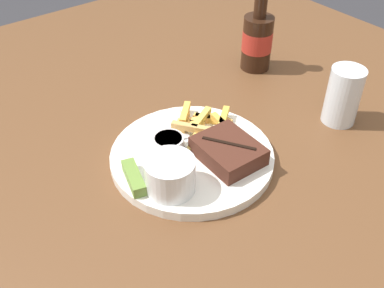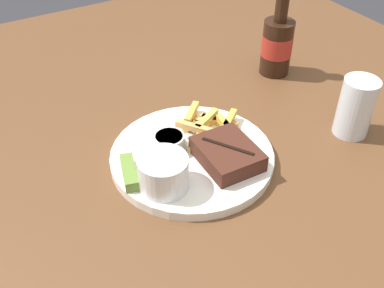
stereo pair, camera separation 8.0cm
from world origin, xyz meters
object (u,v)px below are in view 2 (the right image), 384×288
Objects in this scene: steak_portion at (227,154)px; drinking_glass at (356,107)px; dinner_plate at (192,156)px; pickle_spear at (129,171)px; beer_bottle at (277,44)px; coleslaw_cup at (163,171)px; dipping_sauce_cup at (169,142)px; fork_utensil at (188,126)px.

drinking_glass is (0.04, 0.27, 0.02)m from steak_portion.
dinner_plate is at bearing -140.53° from steak_portion.
pickle_spear is at bearing -91.04° from dinner_plate.
dinner_plate is 0.12m from pickle_spear.
drinking_glass is at bearing -4.17° from beer_bottle.
coleslaw_cup reaches higher than steak_portion.
dipping_sauce_cup is at bearing -108.79° from drinking_glass.
dinner_plate is 2.34× the size of fork_utensil.
dipping_sauce_cup is at bearing -68.08° from beer_bottle.
dinner_plate is at bearing 88.96° from pickle_spear.
beer_bottle is at bearing 111.92° from dipping_sauce_cup.
fork_utensil is 0.32m from beer_bottle.
pickle_spear is 0.49m from beer_bottle.
dinner_plate is 0.05m from dipping_sauce_cup.
fork_utensil is (-0.04, 0.06, -0.01)m from dipping_sauce_cup.
steak_portion is 0.92× the size of fork_utensil.
coleslaw_cup is 0.10m from dipping_sauce_cup.
fork_utensil is at bearing -70.71° from beer_bottle.
fork_utensil is (-0.07, 0.16, -0.01)m from pickle_spear.
dinner_plate is at bearing -105.44° from drinking_glass.
dinner_plate is 2.52× the size of drinking_glass.
drinking_glass reaches higher than pickle_spear.
pickle_spear is (-0.05, -0.16, -0.01)m from steak_portion.
pickle_spear reaches higher than dinner_plate.
steak_portion is at bearing 72.23° from pickle_spear.
fork_utensil is (-0.12, 0.12, -0.03)m from coleslaw_cup.
drinking_glass is (0.16, 0.28, 0.04)m from fork_utensil.
steak_portion reaches higher than pickle_spear.
dinner_plate is 0.10m from coleslaw_cup.
dinner_plate is at bearing 120.47° from coleslaw_cup.
steak_portion is 0.27m from drinking_glass.
drinking_glass is at bearing 84.65° from coleslaw_cup.
drinking_glass reaches higher than coleslaw_cup.
fork_utensil is (-0.12, -0.01, -0.01)m from steak_portion.
fork_utensil is at bearing 113.76° from pickle_spear.
beer_bottle reaches higher than dipping_sauce_cup.
beer_bottle reaches higher than dinner_plate.
steak_portion is at bearing 28.99° from fork_utensil.
dipping_sauce_cup is at bearing 146.02° from coleslaw_cup.
steak_portion reaches higher than dinner_plate.
dipping_sauce_cup reaches higher than dinner_plate.
dipping_sauce_cup is at bearing -32.16° from fork_utensil.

